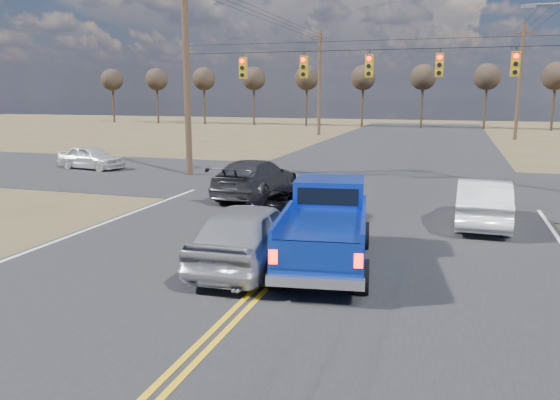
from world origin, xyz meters
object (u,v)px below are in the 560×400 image
(dgrey_car_queue, at_px, (255,178))
(cross_car_west, at_px, (91,157))
(white_car_queue, at_px, (483,202))
(pickup_truck, at_px, (326,227))
(silver_suv, at_px, (250,234))
(black_suv, at_px, (299,204))

(dgrey_car_queue, height_order, cross_car_west, dgrey_car_queue)
(white_car_queue, xyz_separation_m, dgrey_car_queue, (-8.55, 2.39, 0.02))
(pickup_truck, bearing_deg, dgrey_car_queue, 112.41)
(pickup_truck, bearing_deg, white_car_queue, 46.60)
(silver_suv, relative_size, cross_car_west, 1.23)
(pickup_truck, distance_m, white_car_queue, 6.70)
(cross_car_west, bearing_deg, silver_suv, -125.05)
(pickup_truck, xyz_separation_m, black_suv, (-1.72, 3.75, -0.29))
(black_suv, distance_m, dgrey_car_queue, 5.10)
(pickup_truck, distance_m, dgrey_car_queue, 9.19)
(silver_suv, distance_m, cross_car_west, 19.65)
(dgrey_car_queue, bearing_deg, silver_suv, 112.26)
(black_suv, height_order, dgrey_car_queue, dgrey_car_queue)
(black_suv, bearing_deg, silver_suv, 94.79)
(silver_suv, relative_size, white_car_queue, 1.05)
(silver_suv, height_order, dgrey_car_queue, silver_suv)
(white_car_queue, height_order, dgrey_car_queue, dgrey_car_queue)
(silver_suv, distance_m, black_suv, 4.44)
(black_suv, xyz_separation_m, white_car_queue, (5.56, 1.74, 0.07))
(white_car_queue, height_order, cross_car_west, white_car_queue)
(silver_suv, height_order, white_car_queue, silver_suv)
(pickup_truck, xyz_separation_m, white_car_queue, (3.84, 5.49, -0.21))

